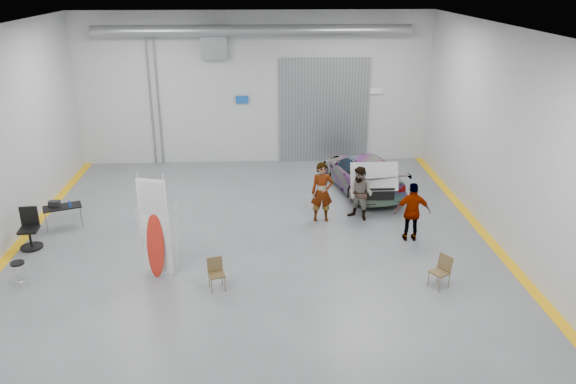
{
  "coord_description": "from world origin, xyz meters",
  "views": [
    {
      "loc": [
        0.17,
        -14.21,
        7.35
      ],
      "look_at": [
        0.95,
        0.61,
        1.5
      ],
      "focal_mm": 35.0,
      "sensor_mm": 36.0,
      "label": 1
    }
  ],
  "objects_px": {
    "person_b": "(360,194)",
    "person_c": "(412,212)",
    "folding_chair_near": "(217,280)",
    "work_table": "(60,206)",
    "sedan_car": "(362,172)",
    "folding_chair_far": "(439,278)",
    "office_chair": "(30,231)",
    "surfboard_display": "(157,236)",
    "shop_stool": "(20,275)",
    "person_a": "(322,192)"
  },
  "relations": [
    {
      "from": "person_b",
      "to": "person_c",
      "type": "bearing_deg",
      "value": -12.26
    },
    {
      "from": "folding_chair_near",
      "to": "work_table",
      "type": "xyz_separation_m",
      "value": [
        -4.99,
        3.89,
        0.44
      ]
    },
    {
      "from": "sedan_car",
      "to": "person_b",
      "type": "height_order",
      "value": "person_b"
    },
    {
      "from": "work_table",
      "to": "folding_chair_near",
      "type": "bearing_deg",
      "value": -37.96
    },
    {
      "from": "sedan_car",
      "to": "folding_chair_far",
      "type": "bearing_deg",
      "value": 84.31
    },
    {
      "from": "sedan_car",
      "to": "folding_chair_near",
      "type": "xyz_separation_m",
      "value": [
        -4.76,
        -6.58,
        -0.41
      ]
    },
    {
      "from": "sedan_car",
      "to": "office_chair",
      "type": "relative_size",
      "value": 3.9
    },
    {
      "from": "surfboard_display",
      "to": "work_table",
      "type": "relative_size",
      "value": 2.3
    },
    {
      "from": "folding_chair_far",
      "to": "shop_stool",
      "type": "height_order",
      "value": "folding_chair_far"
    },
    {
      "from": "person_a",
      "to": "work_table",
      "type": "relative_size",
      "value": 1.55
    },
    {
      "from": "person_c",
      "to": "folding_chair_near",
      "type": "xyz_separation_m",
      "value": [
        -5.48,
        -2.47,
        -0.64
      ]
    },
    {
      "from": "person_c",
      "to": "work_table",
      "type": "distance_m",
      "value": 10.57
    },
    {
      "from": "sedan_car",
      "to": "office_chair",
      "type": "bearing_deg",
      "value": 9.68
    },
    {
      "from": "person_a",
      "to": "office_chair",
      "type": "xyz_separation_m",
      "value": [
        -8.45,
        -1.43,
        -0.44
      ]
    },
    {
      "from": "person_c",
      "to": "folding_chair_near",
      "type": "distance_m",
      "value": 6.05
    },
    {
      "from": "person_b",
      "to": "work_table",
      "type": "bearing_deg",
      "value": -140.36
    },
    {
      "from": "person_c",
      "to": "surfboard_display",
      "type": "height_order",
      "value": "surfboard_display"
    },
    {
      "from": "surfboard_display",
      "to": "work_table",
      "type": "height_order",
      "value": "surfboard_display"
    },
    {
      "from": "sedan_car",
      "to": "office_chair",
      "type": "distance_m",
      "value": 10.95
    },
    {
      "from": "person_b",
      "to": "person_c",
      "type": "distance_m",
      "value": 1.99
    },
    {
      "from": "person_c",
      "to": "work_table",
      "type": "relative_size",
      "value": 1.45
    },
    {
      "from": "work_table",
      "to": "office_chair",
      "type": "height_order",
      "value": "office_chair"
    },
    {
      "from": "person_a",
      "to": "person_b",
      "type": "height_order",
      "value": "person_a"
    },
    {
      "from": "folding_chair_near",
      "to": "shop_stool",
      "type": "xyz_separation_m",
      "value": [
        -4.9,
        0.37,
        0.09
      ]
    },
    {
      "from": "surfboard_display",
      "to": "folding_chair_far",
      "type": "distance_m",
      "value": 7.11
    },
    {
      "from": "folding_chair_near",
      "to": "person_a",
      "type": "bearing_deg",
      "value": 36.83
    },
    {
      "from": "sedan_car",
      "to": "folding_chair_near",
      "type": "bearing_deg",
      "value": 42.33
    },
    {
      "from": "folding_chair_far",
      "to": "person_c",
      "type": "bearing_deg",
      "value": 147.57
    },
    {
      "from": "folding_chair_far",
      "to": "work_table",
      "type": "xyz_separation_m",
      "value": [
        -10.47,
        4.11,
        0.43
      ]
    },
    {
      "from": "surfboard_display",
      "to": "office_chair",
      "type": "bearing_deg",
      "value": 170.48
    },
    {
      "from": "shop_stool",
      "to": "office_chair",
      "type": "height_order",
      "value": "office_chair"
    },
    {
      "from": "person_b",
      "to": "person_c",
      "type": "relative_size",
      "value": 0.98
    },
    {
      "from": "person_b",
      "to": "folding_chair_far",
      "type": "distance_m",
      "value": 4.46
    },
    {
      "from": "folding_chair_far",
      "to": "person_a",
      "type": "bearing_deg",
      "value": 177.73
    },
    {
      "from": "person_a",
      "to": "folding_chair_near",
      "type": "xyz_separation_m",
      "value": [
        -3.02,
        -4.0,
        -0.7
      ]
    },
    {
      "from": "shop_stool",
      "to": "folding_chair_near",
      "type": "bearing_deg",
      "value": -4.34
    },
    {
      "from": "person_b",
      "to": "office_chair",
      "type": "distance_m",
      "value": 9.77
    },
    {
      "from": "sedan_car",
      "to": "folding_chair_near",
      "type": "height_order",
      "value": "sedan_car"
    },
    {
      "from": "person_a",
      "to": "person_c",
      "type": "relative_size",
      "value": 1.07
    },
    {
      "from": "folding_chair_near",
      "to": "work_table",
      "type": "bearing_deg",
      "value": 125.96
    },
    {
      "from": "person_b",
      "to": "folding_chair_near",
      "type": "xyz_separation_m",
      "value": [
        -4.23,
        -4.02,
        -0.62
      ]
    },
    {
      "from": "sedan_car",
      "to": "person_b",
      "type": "xyz_separation_m",
      "value": [
        -0.52,
        -2.56,
        0.21
      ]
    },
    {
      "from": "sedan_car",
      "to": "office_chair",
      "type": "height_order",
      "value": "sedan_car"
    },
    {
      "from": "person_a",
      "to": "shop_stool",
      "type": "height_order",
      "value": "person_a"
    },
    {
      "from": "surfboard_display",
      "to": "office_chair",
      "type": "xyz_separation_m",
      "value": [
        -3.92,
        1.83,
        -0.63
      ]
    },
    {
      "from": "sedan_car",
      "to": "surfboard_display",
      "type": "xyz_separation_m",
      "value": [
        -6.26,
        -5.84,
        0.48
      ]
    },
    {
      "from": "sedan_car",
      "to": "person_c",
      "type": "height_order",
      "value": "person_c"
    },
    {
      "from": "person_b",
      "to": "work_table",
      "type": "relative_size",
      "value": 1.41
    },
    {
      "from": "folding_chair_near",
      "to": "shop_stool",
      "type": "distance_m",
      "value": 4.92
    },
    {
      "from": "person_b",
      "to": "surfboard_display",
      "type": "bearing_deg",
      "value": -111.42
    }
  ]
}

